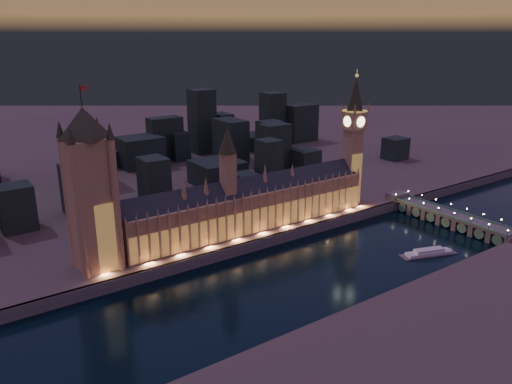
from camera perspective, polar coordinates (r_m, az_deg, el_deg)
ground_plane at (r=330.68m, az=4.79°, el=-8.84°), size 2000.00×2000.00×0.00m
north_bank at (r=783.60m, az=-20.23°, el=6.10°), size 2000.00×960.00×8.00m
embankment_wall at (r=358.37m, az=0.62°, el=-5.89°), size 2000.00×2.50×8.00m
palace_of_westminster at (r=368.72m, az=-0.59°, el=-1.46°), size 202.00×21.99×78.00m
victoria_tower at (r=311.04m, az=-18.45°, el=1.04°), size 31.68×31.68×111.55m
elizabeth_tower at (r=422.09m, az=11.10°, el=6.89°), size 18.00×18.00×112.03m
westminster_bridge at (r=430.66m, az=20.71°, el=-2.66°), size 17.28×113.00×15.90m
river_boat at (r=369.82m, az=19.14°, el=-6.57°), size 41.76×22.25×4.50m
city_backdrop at (r=534.61m, az=-9.59°, el=4.90°), size 469.01×215.63×88.64m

